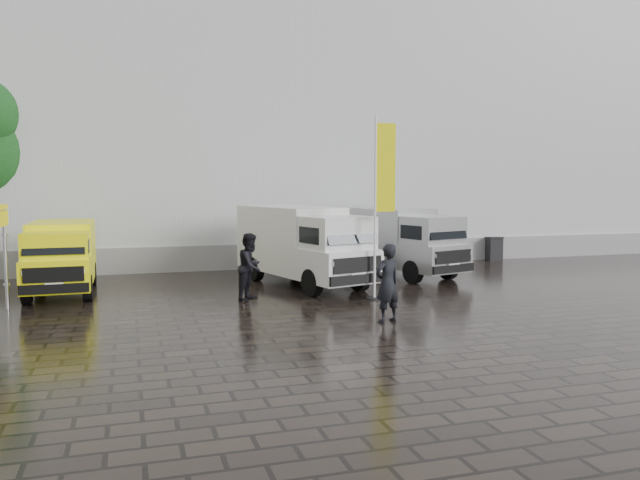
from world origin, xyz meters
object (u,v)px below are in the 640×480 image
Objects in this scene: van_yellow at (61,259)px; wheelie_bin at (494,249)px; person_tent at (251,266)px; van_white at (304,246)px; van_silver at (396,242)px; person_front at (387,283)px; flagpole at (381,196)px.

van_yellow reaches higher than wheelie_bin.
person_tent is at bearing -26.56° from van_yellow.
van_white is 1.06× the size of van_silver.
van_yellow is at bearing -57.20° from person_front.
van_silver is at bearing -133.46° from person_front.
van_yellow is 7.62m from van_white.
person_front is (-9.47, -10.12, 0.44)m from wheelie_bin.
person_front is (-1.06, -3.00, -2.06)m from flagpole.
wheelie_bin is at bearing 10.69° from van_yellow.
van_silver is (3.93, 1.26, -0.07)m from van_white.
van_silver reaches higher than wheelie_bin.
flagpole reaches higher than wheelie_bin.
van_yellow is 0.83× the size of van_silver.
van_yellow is 0.89× the size of flagpole.
person_front is at bearing -109.29° from person_tent.
van_silver is 2.92× the size of person_tent.
wheelie_bin is at bearing 8.56° from van_silver.
van_silver reaches higher than person_front.
van_yellow reaches higher than person_front.
van_white is at bearing -10.29° from person_tent.
person_front is (-3.46, -7.24, -0.27)m from van_silver.
flagpole is (-2.40, -4.24, 1.79)m from van_silver.
van_yellow is 4.52× the size of wheelie_bin.
person_front is at bearing -125.49° from wheelie_bin.
van_yellow is 2.46× the size of person_front.
wheelie_bin is (9.94, 4.14, -0.78)m from van_white.
person_tent is (-12.12, -6.15, 0.45)m from wheelie_bin.
van_yellow is at bearing 158.53° from flagpole.
van_silver is at bearing -146.81° from wheelie_bin.
person_front is at bearing -39.97° from van_yellow.
van_silver reaches higher than van_yellow.
van_white reaches higher than person_tent.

